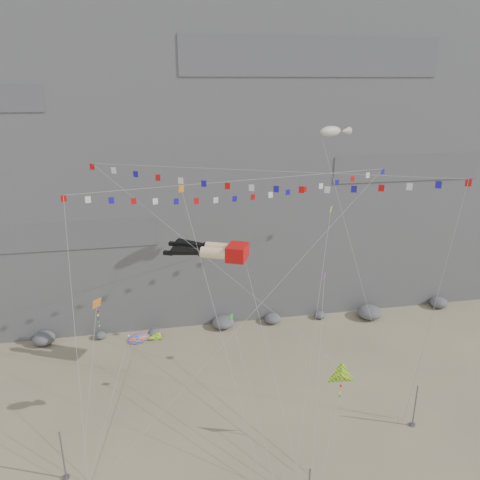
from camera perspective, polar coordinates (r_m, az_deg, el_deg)
The scene contains 16 objects.
ground at distance 42.48m, azimuth 1.69°, elevation -21.70°, with size 120.00×120.00×0.00m, color tan.
cliff at distance 63.95m, azimuth -4.46°, elevation 16.44°, with size 80.00×28.00×50.00m, color slate.
talus_boulders at distance 55.96m, azimuth -2.07°, elevation -10.03°, with size 60.00×3.00×1.20m, color slate, non-canonical shape.
anchor_pole_left at distance 39.13m, azimuth -20.79°, elevation -23.36°, with size 0.12×0.12×4.15m, color slate.
anchor_pole_right at distance 43.75m, azimuth 20.55°, elevation -18.41°, with size 0.12×0.12×3.94m, color slate.
legs_kite at distance 42.86m, azimuth -3.11°, elevation -1.28°, with size 8.60×19.68×20.53m.
flag_banner_upper at distance 43.59m, azimuth 0.45°, elevation 7.25°, with size 30.93×18.28×27.88m.
flag_banner_lower at distance 38.51m, azimuth 2.98°, elevation 8.39°, with size 28.41×13.29×24.40m.
harlequin_kite at distance 38.25m, azimuth -17.07°, elevation -7.49°, with size 2.46×6.99×12.82m.
fish_windsock at distance 38.66m, azimuth -12.31°, elevation -11.73°, with size 5.74×6.35×10.55m.
delta_kite at distance 37.11m, azimuth 12.26°, elevation -15.88°, with size 4.64×5.37×9.06m.
blimp_windsock at distance 45.09m, azimuth 11.00°, elevation 12.77°, with size 4.90×13.53×26.35m.
small_kite_a at distance 40.10m, azimuth -7.02°, elevation 5.67°, with size 4.82×14.60×23.77m.
small_kite_b at distance 43.48m, azimuth 10.23°, elevation -4.69°, with size 5.37×12.45×16.54m.
small_kite_c at distance 40.19m, azimuth -0.97°, elevation -9.78°, with size 2.05×11.75×14.12m.
small_kite_d at distance 44.82m, azimuth 10.96°, elevation 3.26°, with size 7.95×14.87×22.60m.
Camera 1 is at (-7.13, -31.50, 27.59)m, focal length 35.00 mm.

